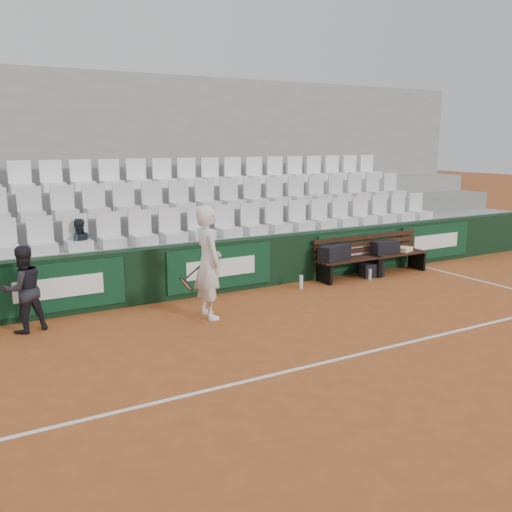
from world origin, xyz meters
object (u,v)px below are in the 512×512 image
Objects in this scene: spectator_c at (78,222)px; water_bottle_near at (301,282)px; bench_left at (349,269)px; ball_kid at (23,289)px; sports_bag_left at (335,253)px; sports_bag_right at (385,247)px; sports_bag_ground at (371,270)px; tennis_player at (208,262)px; water_bottle_far at (370,275)px; bench_right at (396,262)px.

water_bottle_near is at bearing 166.81° from spectator_c.
ball_kid is at bearing -178.60° from bench_left.
sports_bag_left is 1.23× the size of sports_bag_right.
sports_bag_left reaches higher than sports_bag_ground.
bench_left is 5.49× the size of water_bottle_near.
sports_bag_right is 1.22× the size of sports_bag_ground.
bench_left is at bearing 13.72° from tennis_player.
tennis_player is (-3.37, -0.95, 0.33)m from sports_bag_left.
tennis_player is (-4.07, -0.62, 0.82)m from water_bottle_far.
sports_bag_ground is (0.95, -0.09, -0.46)m from sports_bag_left.
sports_bag_left is 0.39× the size of tennis_player.
spectator_c reaches higher than sports_bag_right.
spectator_c reaches higher than tennis_player.
sports_bag_right is (-0.29, 0.04, 0.36)m from bench_right.
ball_kid is (-5.18, -0.02, 0.54)m from water_bottle_near.
water_bottle_far is at bearing -5.24° from water_bottle_near.
bench_right is at bearing 3.58° from sports_bag_ground.
water_bottle_far is (-0.25, -0.24, -0.03)m from sports_bag_ground.
water_bottle_far is 0.18× the size of ball_kid.
tennis_player reaches higher than sports_bag_right.
bench_right is at bearing 15.75° from water_bottle_far.
spectator_c is (-5.37, 0.98, 1.28)m from bench_left.
spectator_c is (-6.42, 0.95, 0.91)m from sports_bag_right.
bench_left is 1.11× the size of ball_kid.
spectator_c reaches higher than water_bottle_far.
sports_bag_right reaches higher than water_bottle_far.
sports_bag_right is at bearing 10.82° from sports_bag_ground.
tennis_player is (-2.41, -0.77, 0.80)m from water_bottle_near.
ball_kid is at bearing 178.90° from water_bottle_far.
sports_bag_left is 6.15m from ball_kid.
ball_kid reaches higher than sports_bag_left.
water_bottle_near is 2.65m from tennis_player.
sports_bag_ground is 0.36× the size of ball_kid.
water_bottle_near is (-2.38, -0.17, -0.45)m from sports_bag_right.
spectator_c is at bearing -149.68° from ball_kid.
sports_bag_right is 6.56m from spectator_c.
water_bottle_far is at bearing -155.47° from sports_bag_right.
water_bottle_far is (0.70, -0.33, -0.49)m from sports_bag_left.
sports_bag_ground reaches higher than water_bottle_far.
bench_right is 1.05m from water_bottle_far.
sports_bag_right is at bearing 173.88° from spectator_c.
bench_left is 1.33m from water_bottle_near.
water_bottle_near is 5.21m from ball_kid.
ball_kid is (-2.77, 0.75, -0.26)m from tennis_player.
bench_left is 0.52m from sports_bag_left.
sports_bag_ground is 0.35m from water_bottle_far.
spectator_c reaches higher than sports_bag_ground.
water_bottle_near is at bearing 174.76° from water_bottle_far.
tennis_player reaches higher than water_bottle_far.
sports_bag_ground reaches higher than water_bottle_near.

